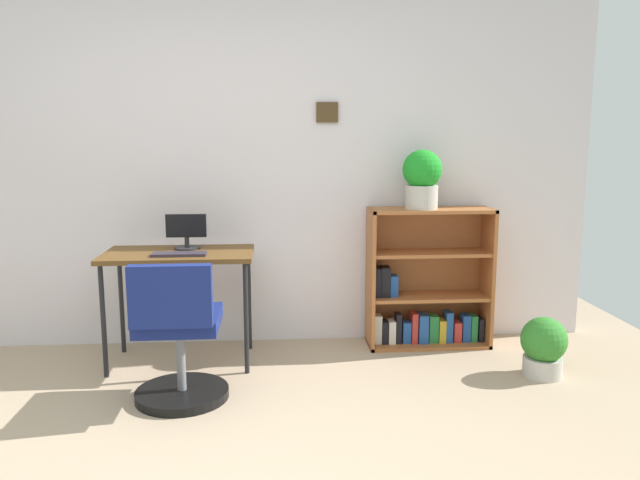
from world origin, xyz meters
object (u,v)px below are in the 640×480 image
(desk, at_px, (179,263))
(office_chair, at_px, (178,342))
(bookshelf_low, at_px, (425,285))
(potted_plant_floor, at_px, (544,346))
(potted_plant_on_shelf, at_px, (422,177))
(monitor, at_px, (186,232))
(keyboard, at_px, (179,254))

(desk, relative_size, office_chair, 1.15)
(desk, distance_m, bookshelf_low, 1.70)
(office_chair, height_order, potted_plant_floor, office_chair)
(office_chair, xyz_separation_m, potted_plant_on_shelf, (1.52, 0.83, 0.83))
(office_chair, distance_m, bookshelf_low, 1.81)
(monitor, distance_m, keyboard, 0.25)
(desk, height_order, potted_plant_floor, desk)
(desk, xyz_separation_m, monitor, (0.04, 0.10, 0.18))
(office_chair, xyz_separation_m, potted_plant_floor, (2.16, 0.22, -0.16))
(office_chair, bearing_deg, bookshelf_low, 29.15)
(desk, relative_size, keyboard, 2.84)
(bookshelf_low, xyz_separation_m, potted_plant_floor, (0.57, -0.66, -0.23))
(monitor, height_order, office_chair, monitor)
(office_chair, bearing_deg, keyboard, 96.43)
(desk, distance_m, monitor, 0.21)
(monitor, relative_size, potted_plant_on_shelf, 0.65)
(monitor, height_order, bookshelf_low, bookshelf_low)
(desk, bearing_deg, potted_plant_floor, -10.29)
(office_chair, bearing_deg, monitor, 93.20)
(keyboard, height_order, office_chair, office_chair)
(desk, height_order, potted_plant_on_shelf, potted_plant_on_shelf)
(keyboard, xyz_separation_m, potted_plant_on_shelf, (1.58, 0.32, 0.44))
(keyboard, height_order, bookshelf_low, bookshelf_low)
(monitor, distance_m, bookshelf_low, 1.69)
(bookshelf_low, relative_size, potted_plant_on_shelf, 2.43)
(monitor, height_order, potted_plant_floor, monitor)
(keyboard, distance_m, potted_plant_on_shelf, 1.67)
(office_chair, height_order, bookshelf_low, bookshelf_low)
(desk, xyz_separation_m, potted_plant_floor, (2.24, -0.41, -0.47))
(bookshelf_low, bearing_deg, office_chair, -150.85)
(keyboard, bearing_deg, bookshelf_low, 13.01)
(keyboard, bearing_deg, monitor, 85.93)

